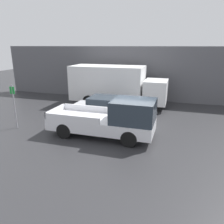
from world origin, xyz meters
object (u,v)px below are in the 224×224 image
Objects in this scene: pickup_truck at (112,119)px; delivery_truck at (115,85)px; newspaper_box at (94,91)px; parking_sign at (14,104)px; car at (108,108)px.

pickup_truck is 6.32m from delivery_truck.
parking_sign is at bearing -98.88° from newspaper_box.
delivery_truck is (-0.54, 3.41, 0.91)m from car.
car is at bearing 34.35° from parking_sign.
car is (-1.11, 2.65, -0.20)m from pickup_truck.
delivery_truck is 7.62m from parking_sign.
pickup_truck is 2.88m from car.
parking_sign is (-4.51, -3.08, 0.66)m from car.
pickup_truck is 4.87× the size of newspaper_box.
delivery_truck is at bearing 58.54° from parking_sign.
pickup_truck is 9.24m from newspaper_box.
pickup_truck is 2.18× the size of parking_sign.
pickup_truck is at bearing -67.27° from car.
parking_sign is at bearing -145.65° from car.
pickup_truck is at bearing 4.46° from parking_sign.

